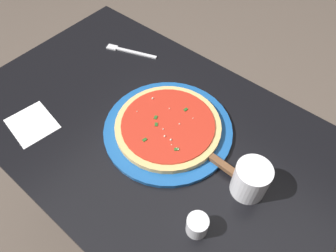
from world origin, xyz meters
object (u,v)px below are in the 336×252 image
at_px(pizza_server, 217,161).
at_px(cup_small_sauce, 197,225).
at_px(napkin_folded_right, 32,124).
at_px(fork, 128,51).
at_px(serving_plate, 168,129).
at_px(cup_tall_drink, 251,180).
at_px(pizza, 168,126).

distance_m(pizza_server, cup_small_sauce, 0.18).
height_order(cup_small_sauce, napkin_folded_right, cup_small_sauce).
bearing_deg(fork, napkin_folded_right, -88.01).
bearing_deg(serving_plate, fork, 152.00).
bearing_deg(napkin_folded_right, pizza_server, 25.39).
xyz_separation_m(pizza_server, cup_small_sauce, (0.06, -0.17, 0.01)).
xyz_separation_m(pizza_server, cup_tall_drink, (0.10, -0.01, 0.03)).
bearing_deg(pizza_server, cup_small_sauce, -69.70).
xyz_separation_m(napkin_folded_right, fork, (-0.01, 0.41, 0.00)).
bearing_deg(cup_tall_drink, fork, 162.48).
height_order(pizza, pizza_server, pizza).
bearing_deg(serving_plate, pizza, -83.65).
height_order(napkin_folded_right, fork, fork).
height_order(pizza, cup_small_sauce, cup_small_sauce).
xyz_separation_m(cup_tall_drink, napkin_folded_right, (-0.58, -0.22, -0.05)).
relative_size(pizza, cup_tall_drink, 3.09).
distance_m(pizza_server, napkin_folded_right, 0.54).
height_order(pizza, napkin_folded_right, pizza).
bearing_deg(cup_small_sauce, pizza, 142.98).
distance_m(pizza_server, fork, 0.53).
bearing_deg(pizza, fork, 152.00).
xyz_separation_m(pizza_server, fork, (-0.50, 0.18, -0.01)).
relative_size(pizza_server, cup_tall_drink, 2.31).
distance_m(pizza_server, cup_tall_drink, 0.10).
xyz_separation_m(pizza, pizza_server, (0.17, -0.01, -0.00)).
relative_size(serving_plate, pizza, 1.22).
relative_size(serving_plate, fork, 2.01).
bearing_deg(pizza_server, napkin_folded_right, -154.61).
bearing_deg(cup_tall_drink, pizza, 177.14).
height_order(serving_plate, fork, serving_plate).
bearing_deg(pizza, pizza_server, -1.85).
relative_size(cup_tall_drink, napkin_folded_right, 0.71).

